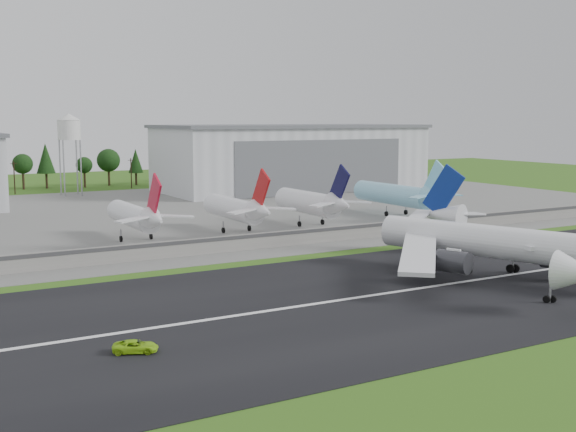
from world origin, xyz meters
TOP-DOWN VIEW (x-y plane):
  - ground at (0.00, 0.00)m, footprint 600.00×600.00m
  - runway at (0.00, 10.00)m, footprint 320.00×60.00m
  - runway_centerline at (0.00, 10.00)m, footprint 220.00×1.00m
  - apron at (0.00, 120.00)m, footprint 320.00×150.00m
  - blast_fence at (0.00, 54.99)m, footprint 240.00×0.61m
  - hangar_east at (75.00, 164.92)m, footprint 102.00×47.00m
  - water_tower at (-5.00, 185.00)m, footprint 8.40×8.40m
  - utility_poles at (0.00, 200.00)m, footprint 230.00×3.00m
  - treeline at (0.00, 215.00)m, footprint 320.00×16.00m
  - main_airliner at (27.20, 9.59)m, footprint 53.65×57.40m
  - ground_vehicle at (-40.38, 1.34)m, footprint 5.89×4.44m
  - parked_jet_red_a at (-15.53, 76.51)m, footprint 7.36×31.29m
  - parked_jet_red_b at (9.65, 76.53)m, footprint 7.36×31.29m
  - parked_jet_navy at (31.00, 76.57)m, footprint 7.36×31.29m
  - parked_jet_skyblue at (62.63, 81.58)m, footprint 7.36×37.29m

SIDE VIEW (x-z plane):
  - ground at x=0.00m, z-range 0.00..0.00m
  - utility_poles at x=0.00m, z-range -6.00..6.00m
  - treeline at x=0.00m, z-range -11.00..11.00m
  - runway at x=0.00m, z-range 0.00..0.10m
  - apron at x=0.00m, z-range 0.00..0.10m
  - runway_centerline at x=0.00m, z-range 0.10..0.12m
  - ground_vehicle at x=-40.38m, z-range 0.10..1.59m
  - blast_fence at x=0.00m, z-range 0.06..3.56m
  - main_airliner at x=27.20m, z-range -4.19..13.98m
  - parked_jet_red_a at x=-15.53m, z-range -2.30..14.05m
  - parked_jet_red_b at x=9.65m, z-range -2.26..14.21m
  - parked_jet_skyblue at x=62.63m, z-range -2.17..14.61m
  - parked_jet_navy at x=31.00m, z-range -2.13..14.62m
  - hangar_east at x=75.00m, z-range 0.03..25.23m
  - water_tower at x=-5.00m, z-range 9.85..39.25m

